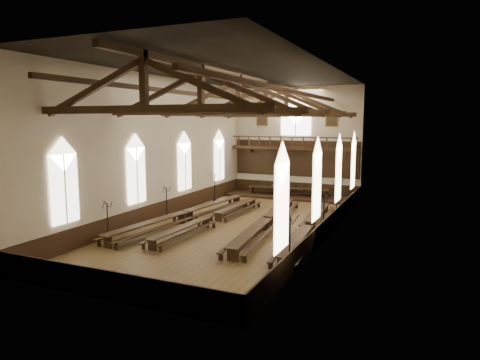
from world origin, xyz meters
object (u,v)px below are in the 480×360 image
Objects in this scene: candelabrum_left_near at (108,228)px; candelabrum_left_far at (215,192)px; candelabrum_right_near at (290,252)px; candelabrum_right_mid at (323,221)px; refectory_row_a at (186,214)px; candelabrum_left_mid at (167,209)px; candelabrum_right_far at (336,207)px; dais at (288,196)px; high_table at (288,189)px; refectory_row_d at (308,226)px; refectory_row_c at (267,220)px; refectory_row_b at (213,217)px.

candelabrum_left_far is at bearing 90.00° from candelabrum_left_near.
candelabrum_right_near is (11.10, -13.98, 0.04)m from candelabrum_left_far.
candelabrum_right_mid is (11.10, -6.89, -0.00)m from candelabrum_left_far.
candelabrum_left_mid is (-1.82, 0.44, 0.15)m from refectory_row_a.
candelabrum_right_near is 11.09m from candelabrum_right_far.
high_table is at bearing 0.00° from dais.
candelabrum_left_far is (-5.40, -4.06, 0.65)m from dais.
refectory_row_d is 4.90m from candelabrum_right_far.
dais is 4.57× the size of candelabrum_right_mid.
candelabrum_left_near is 15.45m from candelabrum_right_far.
candelabrum_right_mid is at bearing 90.00° from candelabrum_right_near.
dais is at bearing 36.95° from candelabrum_left_far.
candelabrum_right_far is (11.10, 10.74, 0.15)m from candelabrum_left_near.
refectory_row_d is 1.24× the size of dais.
refectory_row_c is at bearing 118.23° from candelabrum_right_near.
refectory_row_c is 11.58m from high_table.
refectory_row_c is 5.09× the size of candelabrum_right_far.
candelabrum_left_near is 0.82× the size of candelabrum_right_far.
candelabrum_left_near is (-10.36, -5.91, 0.19)m from refectory_row_d.
dais is 4.83× the size of candelabrum_left_mid.
candelabrum_left_mid is at bearing -157.47° from candelabrum_right_far.
candelabrum_left_near is at bearing -106.96° from dais.
candelabrum_right_mid is at bearing 6.47° from refectory_row_a.
refectory_row_d is 5.65× the size of candelabrum_left_far.
refectory_row_b is 8.64m from candelabrum_left_far.
candelabrum_right_far is (5.70, -6.96, 0.07)m from high_table.
high_table is 2.98× the size of candelabrum_right_mid.
refectory_row_d is 12.79m from high_table.
refectory_row_a is at bearing 146.94° from candelabrum_right_near.
refectory_row_a is 6.32× the size of candelabrum_left_near.
high_table is at bearing 117.51° from candelabrum_right_mid.
high_table is 6.75m from candelabrum_left_far.
candelabrum_right_near reaches higher than candelabrum_left_far.
candelabrum_right_mid is at bearing 6.78° from refectory_row_b.
refectory_row_a is at bearing -174.70° from refectory_row_b.
refectory_row_b is at bearing 57.12° from candelabrum_left_near.
refectory_row_c is 11.59m from dais.
candelabrum_left_mid is at bearing 178.77° from refectory_row_d.
candelabrum_left_near is 12.99m from candelabrum_right_mid.
refectory_row_c is at bearing -79.40° from dais.
candelabrum_left_near is (-7.53, -6.31, 0.16)m from refectory_row_c.
candelabrum_left_mid is (-5.40, -11.56, -0.08)m from high_table.
candelabrum_left_far is at bearing 102.92° from refectory_row_a.
refectory_row_a is at bearing -77.08° from candelabrum_left_far.
refectory_row_c is 5.70m from candelabrum_right_far.
candelabrum_left_mid is at bearing -178.66° from refectory_row_c.
candelabrum_right_near is (11.10, -0.35, 0.09)m from candelabrum_left_near.
refectory_row_d is 1.90× the size of high_table.
refectory_row_b is 5.51× the size of candelabrum_right_mid.
refectory_row_c is 7.56m from candelabrum_right_near.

